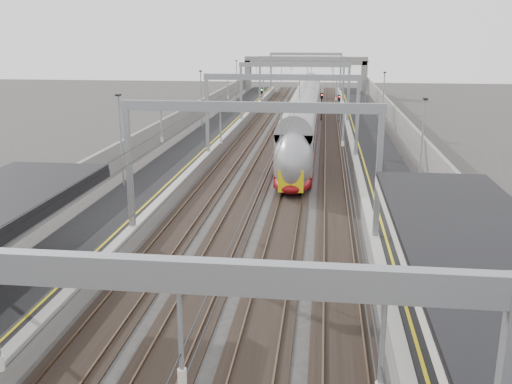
# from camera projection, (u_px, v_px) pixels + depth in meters

# --- Properties ---
(platform_left) EXTENTS (4.00, 120.00, 1.00)m
(platform_left) POSITION_uv_depth(u_px,v_px,m) (197.00, 150.00, 52.42)
(platform_left) COLOR black
(platform_left) RESTS_ON ground
(platform_right) EXTENTS (4.00, 120.00, 1.00)m
(platform_right) POSITION_uv_depth(u_px,v_px,m) (373.00, 154.00, 50.59)
(platform_right) COLOR black
(platform_right) RESTS_ON ground
(tracks) EXTENTS (11.40, 140.00, 0.20)m
(tracks) POSITION_uv_depth(u_px,v_px,m) (283.00, 157.00, 51.62)
(tracks) COLOR black
(tracks) RESTS_ON ground
(overhead_line) EXTENTS (13.00, 140.00, 6.60)m
(overhead_line) POSITION_uv_depth(u_px,v_px,m) (289.00, 83.00, 56.33)
(overhead_line) COLOR gray
(overhead_line) RESTS_ON platform_left
(overbridge) EXTENTS (22.00, 2.20, 6.90)m
(overbridge) POSITION_uv_depth(u_px,v_px,m) (306.00, 66.00, 102.85)
(overbridge) COLOR slate
(overbridge) RESTS_ON ground
(wall_left) EXTENTS (0.30, 120.00, 3.20)m
(wall_left) POSITION_uv_depth(u_px,v_px,m) (162.00, 137.00, 52.49)
(wall_left) COLOR slate
(wall_left) RESTS_ON ground
(wall_right) EXTENTS (0.30, 120.00, 3.20)m
(wall_right) POSITION_uv_depth(u_px,v_px,m) (411.00, 143.00, 49.93)
(wall_right) COLOR slate
(wall_right) RESTS_ON ground
(train) EXTENTS (2.71, 49.35, 4.28)m
(train) POSITION_uv_depth(u_px,v_px,m) (304.00, 120.00, 59.63)
(train) COLOR maroon
(train) RESTS_ON ground
(signal_green) EXTENTS (0.32, 0.32, 3.48)m
(signal_green) POSITION_uv_depth(u_px,v_px,m) (262.00, 96.00, 80.11)
(signal_green) COLOR black
(signal_green) RESTS_ON ground
(signal_red_near) EXTENTS (0.32, 0.32, 3.48)m
(signal_red_near) POSITION_uv_depth(u_px,v_px,m) (322.00, 101.00, 73.42)
(signal_red_near) COLOR black
(signal_red_near) RESTS_ON ground
(signal_red_far) EXTENTS (0.32, 0.32, 3.48)m
(signal_red_far) POSITION_uv_depth(u_px,v_px,m) (339.00, 103.00, 71.24)
(signal_red_far) COLOR black
(signal_red_far) RESTS_ON ground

